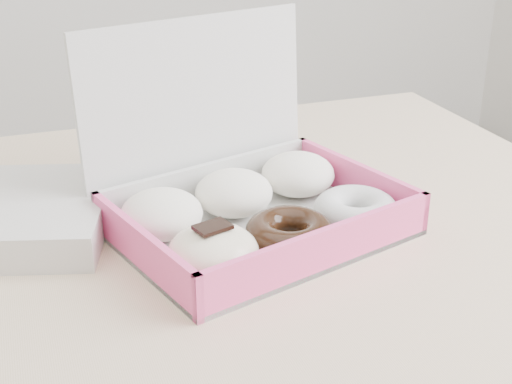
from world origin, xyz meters
name	(u,v)px	position (x,y,z in m)	size (l,w,h in m)	color
table	(136,298)	(0.00, 0.00, 0.67)	(1.20, 0.80, 0.75)	tan
donut_box	(249,201)	(0.13, -0.02, 0.79)	(0.36, 0.33, 0.22)	silver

